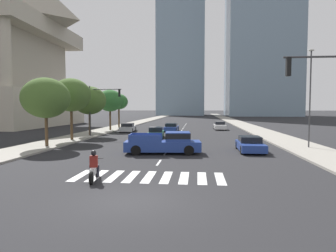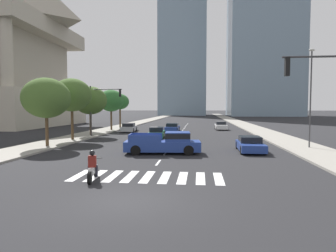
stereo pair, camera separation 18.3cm
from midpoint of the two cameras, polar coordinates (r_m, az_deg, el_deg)
name	(u,v)px [view 2 (the right image)]	position (r m, az deg, el deg)	size (l,w,h in m)	color
ground_plane	(129,201)	(11.71, -6.99, -14.03)	(800.00, 800.00, 0.00)	#232326
sidewalk_east	(268,134)	(42.03, 18.59, -1.40)	(4.00, 260.00, 0.15)	gray
sidewalk_west	(98,132)	(43.42, -13.09, -1.16)	(4.00, 260.00, 0.15)	gray
crosswalk_near	(147,177)	(15.48, -3.62, -9.66)	(7.65, 2.70, 0.01)	silver
lane_divider_center	(181,132)	(43.08, 2.65, -1.21)	(0.14, 50.00, 0.01)	silver
motorcycle_trailing	(93,169)	(15.02, -13.84, -7.90)	(0.71, 2.12, 1.49)	black
pickup_truck	(166,143)	(23.01, -0.11, -3.27)	(5.94, 2.54, 1.67)	navy
sedan_white_0	(221,126)	(49.13, 10.16, 0.03)	(1.84, 4.64, 1.33)	silver
sedan_green_1	(157,133)	(34.76, -2.04, -1.34)	(2.04, 4.72, 1.31)	#1E6038
sedan_silver_2	(129,128)	(44.36, -7.36, -0.33)	(2.16, 4.84, 1.29)	#B7BABF
sedan_blue_3	(250,145)	(25.06, 15.61, -3.43)	(1.96, 4.57, 1.21)	navy
sedan_blue_4	(172,128)	(44.75, 0.97, -0.30)	(2.00, 4.44, 1.22)	navy
traffic_signal_far	(102,102)	(36.82, -12.35, 4.51)	(4.21, 0.28, 6.00)	#333335
street_lamp_east	(311,91)	(28.15, 25.77, 5.98)	(0.50, 0.24, 8.32)	#3F3F42
street_tree_nearest	(46,98)	(28.55, -22.07, 4.98)	(4.20, 4.20, 6.03)	#4C3823
street_tree_second	(72,95)	(33.37, -17.75, 5.64)	(4.12, 4.12, 6.49)	#4C3823
street_tree_third	(90,101)	(38.35, -14.48, 4.73)	(4.08, 4.08, 6.03)	#4C3823
street_tree_fourth	(111,101)	(46.63, -10.71, 4.76)	(3.90, 3.90, 6.13)	#4C3823
street_tree_fifth	(120,102)	(51.56, -9.06, 4.58)	(3.09, 3.09, 5.74)	#4C3823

